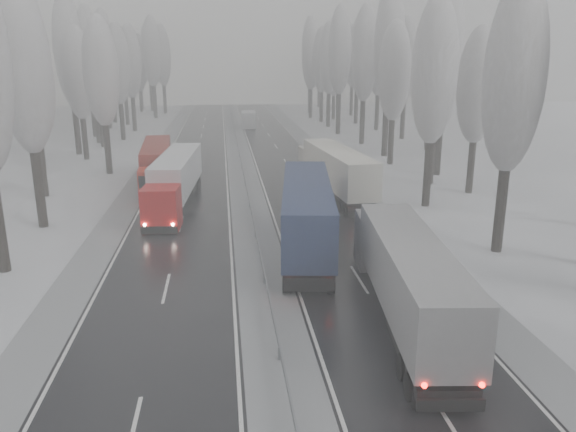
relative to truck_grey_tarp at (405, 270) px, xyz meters
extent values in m
plane|color=white|center=(-6.12, -7.10, -2.42)|extent=(260.00, 260.00, 0.00)
cube|color=black|center=(-0.87, 22.90, -2.41)|extent=(7.50, 200.00, 0.03)
cube|color=black|center=(-11.37, 22.90, -2.41)|extent=(7.50, 200.00, 0.03)
cube|color=gray|center=(-6.12, 22.90, -2.40)|extent=(3.00, 200.00, 0.04)
cube|color=gray|center=(4.08, 22.90, -2.40)|extent=(2.40, 200.00, 0.04)
cube|color=gray|center=(-16.32, 22.90, -2.40)|extent=(2.40, 200.00, 0.04)
cube|color=slate|center=(-6.12, 22.90, -1.82)|extent=(0.06, 200.00, 0.32)
cube|color=slate|center=(-6.12, 20.90, -2.12)|extent=(0.12, 0.12, 0.60)
cube|color=slate|center=(-6.12, 52.90, -2.12)|extent=(0.12, 0.12, 0.60)
cylinder|color=black|center=(8.91, 8.57, 0.38)|extent=(0.68, 0.68, 5.60)
ellipsoid|color=gray|center=(8.91, 8.57, 8.38)|extent=(3.60, 3.60, 11.45)
cylinder|color=black|center=(8.38, 19.93, 0.39)|extent=(0.68, 0.68, 5.62)
ellipsoid|color=gray|center=(8.38, 19.93, 8.41)|extent=(3.60, 3.60, 11.48)
cylinder|color=black|center=(13.90, 23.93, 0.04)|extent=(0.64, 0.64, 4.94)
ellipsoid|color=gray|center=(13.90, 23.93, 7.10)|extent=(3.60, 3.60, 10.09)
cylinder|color=black|center=(11.77, 28.07, 0.24)|extent=(0.66, 0.66, 5.32)
ellipsoid|color=gray|center=(11.77, 28.07, 7.84)|extent=(3.60, 3.60, 10.88)
cylinder|color=black|center=(14.00, 32.07, 0.73)|extent=(0.72, 0.72, 6.31)
ellipsoid|color=gray|center=(14.00, 32.07, 9.75)|extent=(3.60, 3.60, 12.90)
cylinder|color=black|center=(10.90, 38.50, 0.26)|extent=(0.67, 0.67, 5.38)
ellipsoid|color=gray|center=(10.90, 38.50, 7.94)|extent=(3.60, 3.60, 10.98)
cylinder|color=black|center=(17.18, 42.50, -0.13)|extent=(0.62, 0.62, 4.59)
ellipsoid|color=gray|center=(17.18, 42.50, 6.44)|extent=(3.60, 3.60, 9.39)
cylinder|color=black|center=(11.77, 43.92, 1.05)|extent=(0.76, 0.76, 6.95)
ellipsoid|color=gray|center=(11.77, 43.92, 10.97)|extent=(3.60, 3.60, 14.19)
cylinder|color=black|center=(18.69, 47.92, 0.87)|extent=(0.74, 0.74, 6.59)
ellipsoid|color=gray|center=(18.69, 47.92, 10.29)|extent=(3.60, 3.60, 13.46)
cylinder|color=black|center=(11.44, 54.17, 0.76)|extent=(0.72, 0.72, 6.37)
ellipsoid|color=gray|center=(11.44, 54.17, 9.85)|extent=(3.60, 3.60, 13.01)
cylinder|color=black|center=(18.59, 58.17, 0.56)|extent=(0.70, 0.70, 5.97)
ellipsoid|color=gray|center=(18.59, 58.17, 9.09)|extent=(3.60, 3.60, 12.20)
cylinder|color=black|center=(10.22, 64.86, 0.90)|extent=(0.74, 0.74, 6.65)
ellipsoid|color=gray|center=(10.22, 64.86, 10.40)|extent=(3.60, 3.60, 13.59)
cylinder|color=black|center=(17.59, 68.86, 0.64)|extent=(0.71, 0.71, 6.14)
ellipsoid|color=gray|center=(17.59, 68.86, 9.41)|extent=(3.60, 3.60, 12.54)
cylinder|color=black|center=(10.44, 74.60, 0.60)|extent=(0.71, 0.71, 6.05)
ellipsoid|color=gray|center=(10.44, 74.60, 9.25)|extent=(3.60, 3.60, 12.37)
cylinder|color=black|center=(16.35, 78.60, 0.72)|extent=(0.72, 0.72, 6.30)
ellipsoid|color=gray|center=(16.35, 78.60, 9.72)|extent=(3.60, 3.60, 12.87)
cylinder|color=black|center=(10.51, 82.11, 0.51)|extent=(0.70, 0.70, 5.88)
ellipsoid|color=gray|center=(10.51, 82.11, 8.91)|extent=(3.60, 3.60, 12.00)
cylinder|color=black|center=(13.64, 86.11, 0.00)|extent=(0.64, 0.64, 4.86)
ellipsoid|color=gray|center=(13.64, 86.11, 6.94)|extent=(3.60, 3.60, 9.92)
cylinder|color=black|center=(9.61, 89.22, 0.56)|extent=(0.70, 0.70, 5.98)
ellipsoid|color=gray|center=(9.61, 89.22, 9.10)|extent=(3.60, 3.60, 12.21)
cylinder|color=black|center=(18.82, 93.22, 0.67)|extent=(0.71, 0.71, 6.19)
ellipsoid|color=gray|center=(18.82, 93.22, 9.51)|extent=(3.60, 3.60, 12.64)
cylinder|color=black|center=(10.91, 99.06, 1.00)|extent=(0.75, 0.75, 6.86)
ellipsoid|color=gray|center=(10.91, 99.06, 10.80)|extent=(3.60, 3.60, 14.01)
cylinder|color=black|center=(17.90, 103.06, 0.35)|extent=(0.68, 0.68, 5.55)
ellipsoid|color=gray|center=(17.90, 103.06, 8.27)|extent=(3.60, 3.60, 11.33)
cylinder|color=black|center=(12.61, 109.63, 0.62)|extent=(0.71, 0.71, 6.09)
ellipsoid|color=gray|center=(12.61, 109.63, 9.33)|extent=(3.60, 3.60, 12.45)
cylinder|color=black|center=(15.42, 113.63, 0.32)|extent=(0.67, 0.67, 5.49)
ellipsoid|color=gray|center=(15.42, 113.63, 8.16)|extent=(3.60, 3.60, 11.21)
cylinder|color=black|center=(-21.25, 17.47, 0.49)|extent=(0.69, 0.69, 5.83)
ellipsoid|color=gray|center=(-21.25, 17.47, 8.83)|extent=(3.60, 3.60, 11.92)
cylinder|color=black|center=(-23.87, 27.10, 0.09)|extent=(0.65, 0.65, 5.03)
ellipsoid|color=gray|center=(-23.87, 27.10, 7.28)|extent=(3.60, 3.60, 10.28)
cylinder|color=black|center=(-20.07, 36.63, 0.29)|extent=(0.67, 0.67, 5.44)
ellipsoid|color=gray|center=(-20.07, 36.63, 8.06)|extent=(3.60, 3.60, 11.11)
cylinder|color=black|center=(-27.97, 40.63, 0.44)|extent=(0.69, 0.69, 5.72)
ellipsoid|color=gray|center=(-27.97, 40.63, 8.61)|extent=(3.60, 3.60, 11.69)
cylinder|color=black|center=(-24.39, 45.62, 0.19)|extent=(0.66, 0.66, 5.23)
ellipsoid|color=gray|center=(-24.39, 45.62, 7.65)|extent=(3.60, 3.60, 10.68)
cylinder|color=black|center=(-26.18, 49.62, 0.88)|extent=(0.74, 0.74, 6.60)
ellipsoid|color=gray|center=(-26.18, 49.62, 10.31)|extent=(3.60, 3.60, 13.49)
cylinder|color=black|center=(-24.28, 55.25, 0.16)|extent=(0.65, 0.65, 5.16)
ellipsoid|color=gray|center=(-24.28, 55.25, 7.53)|extent=(3.60, 3.60, 10.54)
cylinder|color=black|center=(-25.67, 59.25, 0.47)|extent=(0.69, 0.69, 5.79)
ellipsoid|color=gray|center=(-25.67, 59.25, 8.75)|extent=(3.60, 3.60, 11.84)
cylinder|color=black|center=(-22.70, 62.01, 0.40)|extent=(0.68, 0.68, 5.64)
ellipsoid|color=gray|center=(-22.70, 62.01, 8.46)|extent=(3.60, 3.60, 11.53)
cylinder|color=black|center=(-27.54, 66.01, 0.85)|extent=(0.73, 0.73, 6.56)
ellipsoid|color=gray|center=(-27.54, 66.01, 10.22)|extent=(3.60, 3.60, 13.40)
cylinder|color=black|center=(-22.45, 72.09, 0.47)|extent=(0.69, 0.69, 5.79)
ellipsoid|color=gray|center=(-22.45, 72.09, 8.75)|extent=(3.60, 3.60, 11.84)
cylinder|color=black|center=(-27.21, 76.09, 0.90)|extent=(0.74, 0.74, 6.65)
ellipsoid|color=gray|center=(-27.21, 76.09, 10.39)|extent=(3.60, 3.60, 13.58)
cylinder|color=black|center=(-25.05, 81.44, 0.14)|extent=(0.65, 0.65, 5.12)
ellipsoid|color=gray|center=(-25.05, 81.44, 7.45)|extent=(3.60, 3.60, 10.46)
cylinder|color=black|center=(-27.94, 85.44, 0.49)|extent=(0.69, 0.69, 5.84)
ellipsoid|color=gray|center=(-27.94, 85.44, 8.83)|extent=(3.60, 3.60, 11.92)
cylinder|color=black|center=(-21.20, 92.23, 0.91)|extent=(0.74, 0.74, 6.67)
ellipsoid|color=gray|center=(-21.20, 92.23, 10.44)|extent=(3.60, 3.60, 13.63)
cylinder|color=black|center=(-30.32, 96.23, 0.73)|extent=(0.72, 0.72, 6.31)
ellipsoid|color=gray|center=(-30.32, 96.23, 9.74)|extent=(3.60, 3.60, 12.88)
cylinder|color=black|center=(-20.17, 101.62, 0.72)|extent=(0.72, 0.72, 6.29)
ellipsoid|color=gray|center=(-20.17, 101.62, 9.70)|extent=(3.60, 3.60, 12.84)
cylinder|color=black|center=(-25.79, 105.62, 0.00)|extent=(0.64, 0.64, 4.86)
ellipsoid|color=gray|center=(-25.79, 105.62, 6.94)|extent=(3.60, 3.60, 9.92)
cylinder|color=black|center=(-23.68, 108.21, 0.89)|extent=(0.74, 0.74, 6.63)
ellipsoid|color=gray|center=(-23.68, 108.21, 10.36)|extent=(3.60, 3.60, 13.54)
cylinder|color=black|center=(-26.46, 112.21, 0.47)|extent=(0.69, 0.69, 5.79)
ellipsoid|color=gray|center=(-26.46, 112.21, 8.73)|extent=(3.60, 3.60, 11.82)
cube|color=#545358|center=(0.69, 6.75, -0.75)|extent=(2.79, 2.88, 3.04)
cube|color=black|center=(0.81, 8.01, -0.04)|extent=(2.33, 0.34, 1.01)
cube|color=black|center=(0.82, 8.11, -1.97)|extent=(2.54, 0.41, 0.51)
cube|color=slate|center=(-0.11, -1.11, 0.31)|extent=(3.90, 13.37, 2.84)
cube|color=black|center=(-0.78, -7.72, -1.87)|extent=(2.33, 0.36, 0.46)
cube|color=black|center=(-0.48, -4.74, -1.66)|extent=(2.78, 5.77, 0.46)
cube|color=black|center=(-0.73, -7.16, -2.07)|extent=(2.32, 0.30, 0.61)
cylinder|color=black|center=(-0.45, 6.05, -1.90)|extent=(0.46, 1.08, 1.05)
cylinder|color=black|center=(1.66, 5.84, -1.90)|extent=(0.46, 1.08, 1.05)
cylinder|color=black|center=(-1.58, -5.04, -1.90)|extent=(0.46, 1.08, 1.05)
cylinder|color=black|center=(0.54, -5.25, -1.90)|extent=(0.46, 1.08, 1.05)
cylinder|color=black|center=(-1.71, -6.35, -1.90)|extent=(0.46, 1.08, 1.05)
cylinder|color=black|center=(0.40, -6.56, -1.90)|extent=(0.46, 1.08, 1.05)
sphere|color=#FF0C05|center=(-1.75, -7.69, -1.06)|extent=(0.20, 0.20, 0.20)
sphere|color=#FF0C05|center=(0.17, -7.88, -1.06)|extent=(0.20, 0.20, 0.20)
sphere|color=white|center=(-0.13, 8.24, -1.56)|extent=(0.22, 0.22, 0.22)
sphere|color=white|center=(1.79, 8.04, -1.56)|extent=(0.22, 0.22, 0.22)
cube|color=#1E1D49|center=(-2.05, 17.84, -0.60)|extent=(3.12, 3.21, 3.32)
cube|color=black|center=(-1.88, 19.21, 0.18)|extent=(2.54, 0.44, 1.11)
cube|color=black|center=(-1.86, 19.32, -1.93)|extent=(2.77, 0.52, 0.55)
cube|color=#161C3E|center=(-3.17, 9.27, 0.57)|extent=(4.66, 14.64, 3.10)
cube|color=black|center=(-4.10, 2.08, -1.82)|extent=(2.54, 0.46, 0.50)
cube|color=black|center=(-3.68, 5.32, -1.59)|extent=(3.20, 6.36, 0.50)
cube|color=black|center=(-4.02, 2.68, -2.04)|extent=(2.53, 0.39, 0.66)
cylinder|color=black|center=(-3.32, 17.11, -1.85)|extent=(0.53, 1.19, 1.15)
cylinder|color=black|center=(-1.02, 16.81, -1.85)|extent=(0.53, 1.19, 1.15)
cylinder|color=black|center=(-4.89, 5.03, -1.85)|extent=(0.53, 1.19, 1.15)
cylinder|color=black|center=(-2.59, 4.73, -1.85)|extent=(0.53, 1.19, 1.15)
cylinder|color=black|center=(-5.08, 3.60, -1.85)|extent=(0.53, 1.19, 1.15)
cylinder|color=black|center=(-2.77, 3.30, -1.85)|extent=(0.53, 1.19, 1.15)
sphere|color=#FF0C05|center=(-5.16, 2.14, -0.93)|extent=(0.22, 0.22, 0.22)
sphere|color=#FF0C05|center=(-3.07, 1.87, -0.93)|extent=(0.22, 0.22, 0.22)
sphere|color=white|center=(-2.90, 19.49, -1.48)|extent=(0.24, 0.24, 0.24)
sphere|color=white|center=(-0.81, 19.22, -1.48)|extent=(0.24, 0.24, 0.24)
cube|color=#A39F90|center=(0.76, 30.99, -0.70)|extent=(2.88, 2.97, 3.14)
cube|color=black|center=(0.63, 32.29, 0.04)|extent=(2.41, 0.34, 1.05)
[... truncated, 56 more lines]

